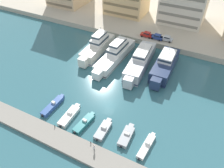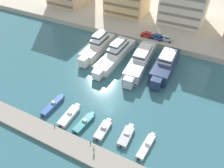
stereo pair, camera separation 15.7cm
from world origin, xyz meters
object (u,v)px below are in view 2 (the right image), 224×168
object	(u,v)px
motorboat_teal_mid_left	(84,123)
car_blue_left	(157,37)
motorboat_white_left	(69,115)
yacht_white_left	(116,54)
motorboat_blue_far_left	(53,105)
yacht_silver_mid_left	(140,61)
motorboat_grey_center	(126,136)
car_red_far_left	(147,34)
motorboat_white_center_right	(146,146)
car_silver_mid_left	(167,38)
yacht_ivory_far_left	(98,47)
yacht_navy_center_left	(165,65)
motorboat_grey_center_left	(103,130)
pedestrian_mid_deck	(94,147)

from	to	relation	value
motorboat_teal_mid_left	car_blue_left	bearing A→B (deg)	85.36
motorboat_white_left	car_blue_left	bearing A→B (deg)	79.54
yacht_white_left	motorboat_blue_far_left	bearing A→B (deg)	-100.66
yacht_silver_mid_left	motorboat_grey_center	bearing A→B (deg)	-74.85
motorboat_teal_mid_left	car_red_far_left	bearing A→B (deg)	90.54
motorboat_blue_far_left	motorboat_white_left	world-z (taller)	motorboat_blue_far_left
yacht_silver_mid_left	motorboat_white_center_right	bearing A→B (deg)	-65.79
yacht_silver_mid_left	car_silver_mid_left	xyz separation A→B (m)	(3.52, 15.53, 0.77)
yacht_ivory_far_left	motorboat_white_left	world-z (taller)	yacht_ivory_far_left
car_silver_mid_left	motorboat_grey_center	bearing A→B (deg)	-85.34
motorboat_blue_far_left	motorboat_grey_center	distance (m)	19.72
yacht_white_left	car_red_far_left	world-z (taller)	yacht_white_left
yacht_navy_center_left	motorboat_grey_center_left	xyz separation A→B (m)	(-5.55, -27.32, -1.68)
motorboat_blue_far_left	motorboat_white_center_right	xyz separation A→B (m)	(24.43, -0.33, -0.13)
yacht_ivory_far_left	car_red_far_left	size ratio (longest dim) A/B	4.56
yacht_ivory_far_left	car_blue_left	size ratio (longest dim) A/B	4.44
yacht_navy_center_left	motorboat_white_center_right	world-z (taller)	yacht_navy_center_left
motorboat_grey_center	yacht_navy_center_left	bearing A→B (deg)	89.29
yacht_white_left	yacht_silver_mid_left	size ratio (longest dim) A/B	1.01
pedestrian_mid_deck	car_blue_left	bearing A→B (deg)	92.86
car_red_far_left	motorboat_teal_mid_left	bearing A→B (deg)	-89.46
motorboat_grey_center_left	car_red_far_left	size ratio (longest dim) A/B	1.56
yacht_silver_mid_left	motorboat_blue_far_left	distance (m)	28.49
motorboat_grey_center_left	yacht_silver_mid_left	bearing A→B (deg)	93.54
motorboat_grey_center	motorboat_white_center_right	xyz separation A→B (m)	(4.71, -0.41, -0.06)
motorboat_white_left	car_blue_left	xyz separation A→B (m)	(7.62, 41.26, 2.38)
yacht_ivory_far_left	motorboat_white_center_right	world-z (taller)	yacht_ivory_far_left
motorboat_white_center_right	pedestrian_mid_deck	world-z (taller)	pedestrian_mid_deck
motorboat_grey_center	motorboat_teal_mid_left	bearing A→B (deg)	-173.45
motorboat_teal_mid_left	car_red_far_left	distance (m)	41.60
yacht_white_left	motorboat_teal_mid_left	size ratio (longest dim) A/B	3.22
car_silver_mid_left	motorboat_white_left	bearing A→B (deg)	-104.70
yacht_white_left	motorboat_blue_far_left	size ratio (longest dim) A/B	2.82
motorboat_grey_center	motorboat_white_center_right	world-z (taller)	motorboat_white_center_right
yacht_silver_mid_left	motorboat_white_center_right	size ratio (longest dim) A/B	3.03
car_silver_mid_left	pedestrian_mid_deck	size ratio (longest dim) A/B	2.45
motorboat_blue_far_left	car_blue_left	bearing A→B (deg)	72.09
motorboat_blue_far_left	motorboat_white_left	distance (m)	5.52
yacht_navy_center_left	yacht_white_left	bearing A→B (deg)	-174.81
motorboat_white_left	motorboat_teal_mid_left	distance (m)	4.26
motorboat_white_left	car_silver_mid_left	world-z (taller)	car_silver_mid_left
yacht_silver_mid_left	yacht_navy_center_left	size ratio (longest dim) A/B	1.18
yacht_white_left	motorboat_white_left	world-z (taller)	yacht_white_left
yacht_navy_center_left	motorboat_grey_center	distance (m)	26.55
motorboat_grey_center_left	car_silver_mid_left	bearing A→B (deg)	87.39
yacht_navy_center_left	motorboat_teal_mid_left	size ratio (longest dim) A/B	2.70
yacht_navy_center_left	car_blue_left	world-z (taller)	yacht_navy_center_left
car_blue_left	yacht_silver_mid_left	bearing A→B (deg)	-90.77
motorboat_grey_center_left	motorboat_grey_center	distance (m)	5.29
yacht_white_left	motorboat_white_center_right	xyz separation A→B (m)	(19.69, -25.52, -1.75)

